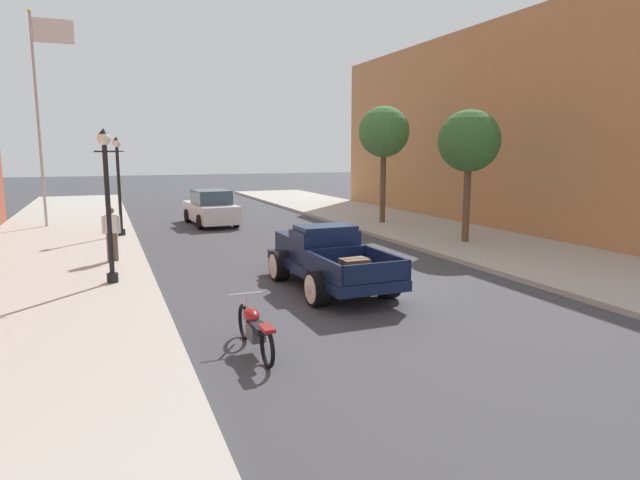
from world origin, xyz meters
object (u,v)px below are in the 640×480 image
hotrod_truck_navy (326,258)px  street_tree_nearest (469,142)px  flagpole (42,96)px  motorcycle_parked (255,328)px  pedestrian_sidewalk_left (111,230)px  street_lamp_near (107,195)px  car_background_white (211,209)px  street_lamp_far (119,179)px  street_tree_second (384,133)px

hotrod_truck_navy → street_tree_nearest: size_ratio=1.04×
flagpole → motorcycle_parked: bearing=-76.1°
pedestrian_sidewalk_left → street_tree_nearest: bearing=-4.1°
hotrod_truck_navy → street_lamp_near: street_lamp_near is taller
hotrod_truck_navy → street_lamp_near: size_ratio=1.29×
motorcycle_parked → flagpole: size_ratio=0.23×
car_background_white → pedestrian_sidewalk_left: 9.42m
street_lamp_far → flagpole: size_ratio=0.42×
motorcycle_parked → car_background_white: (2.40, 16.90, 0.33)m
motorcycle_parked → street_tree_nearest: (10.08, 7.77, 3.34)m
hotrod_truck_navy → pedestrian_sidewalk_left: bearing=136.7°
street_lamp_near → street_tree_nearest: size_ratio=0.81×
car_background_white → street_lamp_near: 12.19m
hotrod_truck_navy → street_lamp_near: (-5.12, 1.83, 1.63)m
car_background_white → street_tree_second: bearing=-22.5°
car_background_white → flagpole: (-6.87, 1.14, 5.00)m
hotrod_truck_navy → motorcycle_parked: (-2.92, -3.90, -0.31)m
motorcycle_parked → street_lamp_near: bearing=111.0°
car_background_white → pedestrian_sidewalk_left: (-4.52, -8.26, 0.32)m
car_background_white → flagpole: bearing=170.6°
hotrod_truck_navy → street_tree_second: street_tree_second is taller
pedestrian_sidewalk_left → flagpole: 10.76m
hotrod_truck_navy → street_tree_nearest: 8.68m
street_lamp_far → flagpole: bearing=124.5°
street_lamp_near → street_tree_nearest: (12.27, 2.05, 1.39)m
motorcycle_parked → flagpole: 19.34m
street_tree_nearest → motorcycle_parked: bearing=-142.4°
pedestrian_sidewalk_left → street_tree_second: (11.97, 5.17, 3.19)m
street_lamp_far → flagpole: 5.96m
street_tree_nearest → street_lamp_far: bearing=152.1°
street_lamp_near → street_lamp_far: same height
street_tree_second → flagpole: bearing=163.5°
motorcycle_parked → car_background_white: car_background_white is taller
street_tree_second → pedestrian_sidewalk_left: bearing=-156.7°
pedestrian_sidewalk_left → street_tree_nearest: (12.20, -0.88, 2.69)m
pedestrian_sidewalk_left → street_lamp_near: (-0.07, -2.92, 1.30)m
pedestrian_sidewalk_left → motorcycle_parked: bearing=-76.2°
street_lamp_near → street_lamp_far: size_ratio=1.00×
flagpole → street_lamp_near: bearing=-79.5°
pedestrian_sidewalk_left → street_tree_nearest: 12.53m
street_lamp_near → flagpole: size_ratio=0.42×
hotrod_truck_navy → street_lamp_far: street_lamp_far is taller
hotrod_truck_navy → pedestrian_sidewalk_left: pedestrian_sidewalk_left is taller
street_lamp_far → street_lamp_near: bearing=-93.5°
car_background_white → street_lamp_near: size_ratio=1.15×
motorcycle_parked → pedestrian_sidewalk_left: pedestrian_sidewalk_left is taller
street_tree_nearest → flagpole: bearing=144.8°
motorcycle_parked → pedestrian_sidewalk_left: size_ratio=1.29×
pedestrian_sidewalk_left → street_lamp_near: 3.20m
motorcycle_parked → car_background_white: 17.07m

